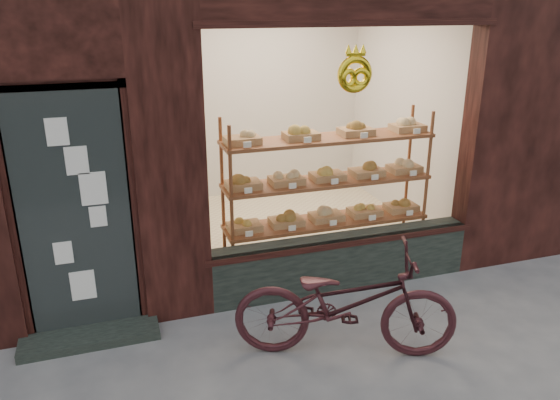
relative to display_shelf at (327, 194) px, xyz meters
name	(u,v)px	position (x,y,z in m)	size (l,w,h in m)	color
display_shelf	(327,194)	(0.00, 0.00, 0.00)	(2.20, 0.45, 1.70)	brown
bicycle	(345,303)	(-0.45, -1.48, -0.39)	(0.63, 1.79, 0.94)	#35151A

